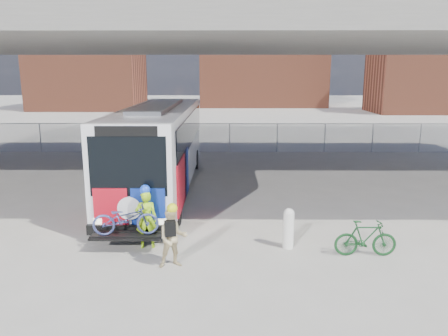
{
  "coord_description": "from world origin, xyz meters",
  "views": [
    {
      "loc": [
        0.86,
        -15.29,
        4.99
      ],
      "look_at": [
        0.74,
        0.07,
        1.6
      ],
      "focal_mm": 35.0,
      "sensor_mm": 36.0,
      "label": 1
    }
  ],
  "objects_px": {
    "bike_parked": "(366,238)",
    "cyclist_hivis": "(146,218)",
    "bollard": "(289,227)",
    "cyclist_tan": "(173,237)",
    "bus": "(160,142)"
  },
  "relations": [
    {
      "from": "cyclist_tan",
      "to": "bike_parked",
      "type": "xyz_separation_m",
      "value": [
        5.22,
        0.73,
        -0.3
      ]
    },
    {
      "from": "cyclist_tan",
      "to": "bike_parked",
      "type": "distance_m",
      "value": 5.28
    },
    {
      "from": "bollard",
      "to": "cyclist_tan",
      "type": "bearing_deg",
      "value": -158.01
    },
    {
      "from": "bike_parked",
      "to": "cyclist_hivis",
      "type": "bearing_deg",
      "value": 85.05
    },
    {
      "from": "bollard",
      "to": "bus",
      "type": "bearing_deg",
      "value": 126.21
    },
    {
      "from": "bus",
      "to": "bollard",
      "type": "xyz_separation_m",
      "value": [
        4.62,
        -6.32,
        -1.47
      ]
    },
    {
      "from": "bus",
      "to": "bike_parked",
      "type": "height_order",
      "value": "bus"
    },
    {
      "from": "bike_parked",
      "to": "bus",
      "type": "bearing_deg",
      "value": 44.38
    },
    {
      "from": "bus",
      "to": "cyclist_hivis",
      "type": "xyz_separation_m",
      "value": [
        0.53,
        -6.32,
        -1.2
      ]
    },
    {
      "from": "bus",
      "to": "bike_parked",
      "type": "distance_m",
      "value": 9.71
    },
    {
      "from": "bus",
      "to": "cyclist_tan",
      "type": "bearing_deg",
      "value": -79.18
    },
    {
      "from": "cyclist_hivis",
      "to": "bus",
      "type": "bearing_deg",
      "value": -92.43
    },
    {
      "from": "bus",
      "to": "cyclist_tan",
      "type": "xyz_separation_m",
      "value": [
        1.45,
        -7.6,
        -1.29
      ]
    },
    {
      "from": "cyclist_tan",
      "to": "bike_parked",
      "type": "bearing_deg",
      "value": -7.41
    },
    {
      "from": "bollard",
      "to": "cyclist_hivis",
      "type": "height_order",
      "value": "cyclist_hivis"
    }
  ]
}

